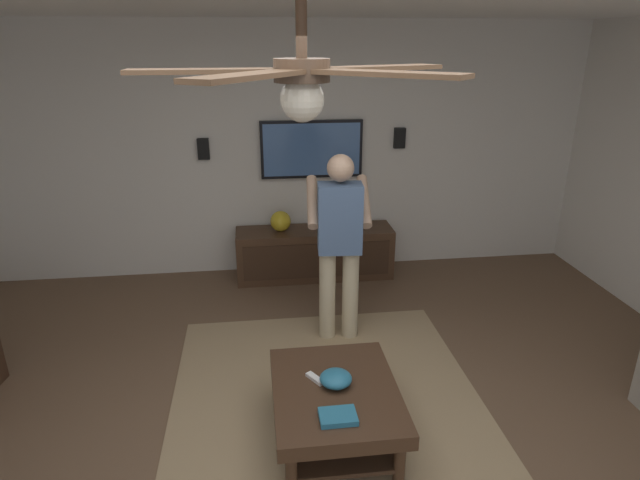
{
  "coord_description": "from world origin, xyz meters",
  "views": [
    {
      "loc": [
        -2.51,
        0.33,
        2.49
      ],
      "look_at": [
        0.85,
        -0.1,
        1.2
      ],
      "focal_mm": 29.7,
      "sensor_mm": 36.0,
      "label": 1
    }
  ],
  "objects_px": {
    "person_standing": "(339,238)",
    "bowl": "(336,379)",
    "book": "(338,417)",
    "tv": "(312,149)",
    "media_console": "(315,253)",
    "ceiling_fan": "(303,78)",
    "remote_white": "(315,379)",
    "vase_round": "(281,221)",
    "wall_speaker_left": "(400,138)",
    "wall_speaker_right": "(203,149)",
    "coffee_table": "(335,401)"
  },
  "relations": [
    {
      "from": "media_console",
      "to": "book",
      "type": "relative_size",
      "value": 7.73
    },
    {
      "from": "person_standing",
      "to": "remote_white",
      "type": "height_order",
      "value": "person_standing"
    },
    {
      "from": "vase_round",
      "to": "tv",
      "type": "bearing_deg",
      "value": -57.3
    },
    {
      "from": "bowl",
      "to": "vase_round",
      "type": "relative_size",
      "value": 0.95
    },
    {
      "from": "tv",
      "to": "wall_speaker_right",
      "type": "height_order",
      "value": "tv"
    },
    {
      "from": "book",
      "to": "wall_speaker_left",
      "type": "height_order",
      "value": "wall_speaker_left"
    },
    {
      "from": "remote_white",
      "to": "book",
      "type": "xyz_separation_m",
      "value": [
        -0.39,
        -0.09,
        0.01
      ]
    },
    {
      "from": "media_console",
      "to": "wall_speaker_left",
      "type": "xyz_separation_m",
      "value": [
        0.25,
        -0.97,
        1.2
      ]
    },
    {
      "from": "wall_speaker_left",
      "to": "wall_speaker_right",
      "type": "xyz_separation_m",
      "value": [
        0.0,
        2.11,
        -0.07
      ]
    },
    {
      "from": "media_console",
      "to": "book",
      "type": "height_order",
      "value": "media_console"
    },
    {
      "from": "ceiling_fan",
      "to": "tv",
      "type": "bearing_deg",
      "value": -6.8
    },
    {
      "from": "tv",
      "to": "wall_speaker_right",
      "type": "bearing_deg",
      "value": -90.66
    },
    {
      "from": "ceiling_fan",
      "to": "wall_speaker_right",
      "type": "bearing_deg",
      "value": 10.79
    },
    {
      "from": "person_standing",
      "to": "coffee_table",
      "type": "bearing_deg",
      "value": 174.63
    },
    {
      "from": "tv",
      "to": "person_standing",
      "type": "xyz_separation_m",
      "value": [
        -1.53,
        -0.06,
        -0.45
      ]
    },
    {
      "from": "book",
      "to": "wall_speaker_right",
      "type": "relative_size",
      "value": 1.0
    },
    {
      "from": "bowl",
      "to": "wall_speaker_right",
      "type": "distance_m",
      "value": 3.12
    },
    {
      "from": "coffee_table",
      "to": "remote_white",
      "type": "xyz_separation_m",
      "value": [
        0.1,
        0.12,
        0.12
      ]
    },
    {
      "from": "media_console",
      "to": "person_standing",
      "type": "relative_size",
      "value": 1.04
    },
    {
      "from": "person_standing",
      "to": "wall_speaker_left",
      "type": "distance_m",
      "value": 1.87
    },
    {
      "from": "coffee_table",
      "to": "wall_speaker_right",
      "type": "height_order",
      "value": "wall_speaker_right"
    },
    {
      "from": "coffee_table",
      "to": "wall_speaker_right",
      "type": "bearing_deg",
      "value": 18.93
    },
    {
      "from": "book",
      "to": "ceiling_fan",
      "type": "height_order",
      "value": "ceiling_fan"
    },
    {
      "from": "bowl",
      "to": "wall_speaker_left",
      "type": "bearing_deg",
      "value": -21.94
    },
    {
      "from": "media_console",
      "to": "book",
      "type": "distance_m",
      "value": 2.88
    },
    {
      "from": "person_standing",
      "to": "bowl",
      "type": "relative_size",
      "value": 7.86
    },
    {
      "from": "person_standing",
      "to": "remote_white",
      "type": "relative_size",
      "value": 10.93
    },
    {
      "from": "person_standing",
      "to": "bowl",
      "type": "height_order",
      "value": "person_standing"
    },
    {
      "from": "tv",
      "to": "media_console",
      "type": "bearing_deg",
      "value": -0.0
    },
    {
      "from": "person_standing",
      "to": "media_console",
      "type": "bearing_deg",
      "value": 7.29
    },
    {
      "from": "book",
      "to": "remote_white",
      "type": "bearing_deg",
      "value": 102.03
    },
    {
      "from": "remote_white",
      "to": "wall_speaker_left",
      "type": "bearing_deg",
      "value": 122.44
    },
    {
      "from": "person_standing",
      "to": "vase_round",
      "type": "distance_m",
      "value": 1.39
    },
    {
      "from": "tv",
      "to": "remote_white",
      "type": "relative_size",
      "value": 7.3
    },
    {
      "from": "vase_round",
      "to": "remote_white",
      "type": "bearing_deg",
      "value": -178.2
    },
    {
      "from": "media_console",
      "to": "bowl",
      "type": "height_order",
      "value": "media_console"
    },
    {
      "from": "coffee_table",
      "to": "person_standing",
      "type": "bearing_deg",
      "value": -10.0
    },
    {
      "from": "book",
      "to": "tv",
      "type": "bearing_deg",
      "value": 85.76
    },
    {
      "from": "person_standing",
      "to": "wall_speaker_right",
      "type": "xyz_separation_m",
      "value": [
        1.54,
        1.2,
        0.48
      ]
    },
    {
      "from": "ceiling_fan",
      "to": "book",
      "type": "bearing_deg",
      "value": -23.19
    },
    {
      "from": "coffee_table",
      "to": "book",
      "type": "height_order",
      "value": "book"
    },
    {
      "from": "remote_white",
      "to": "book",
      "type": "distance_m",
      "value": 0.4
    },
    {
      "from": "media_console",
      "to": "person_standing",
      "type": "height_order",
      "value": "person_standing"
    },
    {
      "from": "remote_white",
      "to": "wall_speaker_right",
      "type": "bearing_deg",
      "value": 164.38
    },
    {
      "from": "person_standing",
      "to": "book",
      "type": "distance_m",
      "value": 1.69
    },
    {
      "from": "wall_speaker_right",
      "to": "wall_speaker_left",
      "type": "bearing_deg",
      "value": -90.0
    },
    {
      "from": "media_console",
      "to": "wall_speaker_left",
      "type": "relative_size",
      "value": 7.73
    },
    {
      "from": "book",
      "to": "vase_round",
      "type": "height_order",
      "value": "vase_round"
    },
    {
      "from": "remote_white",
      "to": "vase_round",
      "type": "relative_size",
      "value": 0.68
    },
    {
      "from": "book",
      "to": "ceiling_fan",
      "type": "relative_size",
      "value": 0.19
    }
  ]
}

